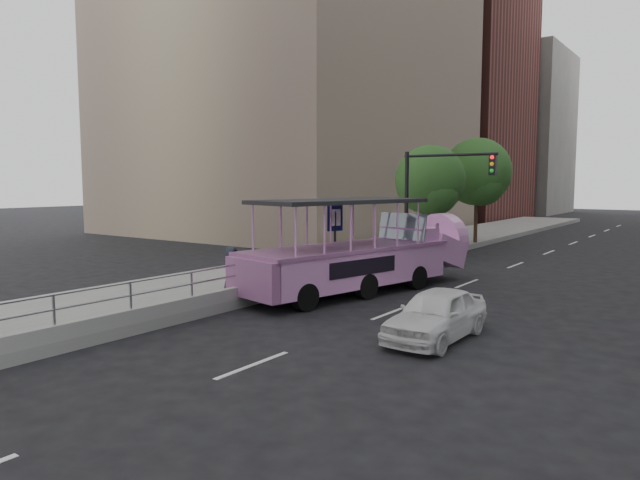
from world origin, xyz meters
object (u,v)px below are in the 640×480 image
pedestrian_far (231,270)px  traffic_signal (431,190)px  parking_sign (335,236)px  street_tree_near (431,183)px  car (436,314)px  duck_boat (367,257)px  street_tree_far (478,174)px

pedestrian_far → traffic_signal: bearing=-27.0°
parking_sign → traffic_signal: (1.08, 5.88, 1.61)m
traffic_signal → street_tree_near: (-1.60, 3.43, 0.32)m
car → pedestrian_far: pedestrian_far is taller
car → pedestrian_far: 7.07m
duck_boat → traffic_signal: (-0.30, 5.91, 2.29)m
car → parking_sign: (-6.07, 4.52, 1.26)m
pedestrian_far → street_tree_far: bearing=-17.6°
pedestrian_far → traffic_signal: size_ratio=0.29×
car → duck_boat: bearing=136.5°
duck_boat → street_tree_near: size_ratio=1.77×
duck_boat → car: (4.69, -4.49, -0.59)m
parking_sign → duck_boat: bearing=-1.5°
pedestrian_far → street_tree_near: (0.47, 13.70, 2.76)m
duck_boat → street_tree_near: 9.88m
street_tree_far → parking_sign: bearing=-88.8°
pedestrian_far → traffic_signal: (2.06, 10.27, 2.44)m
car → parking_sign: size_ratio=1.21×
duck_boat → traffic_signal: bearing=92.9°
street_tree_far → duck_boat: bearing=-83.7°
parking_sign → traffic_signal: 6.19m
duck_boat → traffic_signal: 6.35m
parking_sign → street_tree_far: 15.50m
duck_boat → parking_sign: 1.54m
car → street_tree_near: street_tree_near is taller
duck_boat → street_tree_near: bearing=101.5°
pedestrian_far → parking_sign: parking_sign is taller
duck_boat → car: size_ratio=2.75×
pedestrian_far → traffic_signal: 10.76m
parking_sign → street_tree_near: bearing=93.2°
duck_boat → parking_sign: (-1.38, 0.04, 0.67)m
traffic_signal → car: bearing=-64.4°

